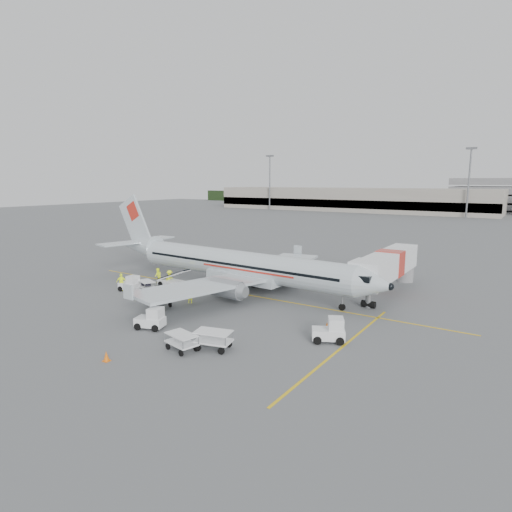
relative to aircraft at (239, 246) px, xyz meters
The scene contains 24 objects.
ground 5.19m from the aircraft, 34.14° to the right, with size 360.00×360.00×0.00m, color #56595B.
stripe_lead 5.19m from the aircraft, 34.14° to the right, with size 44.00×0.20×0.01m, color yellow.
stripe_cross 18.51m from the aircraft, 30.17° to the right, with size 0.20×20.00×0.01m, color yellow.
terminal_west 134.67m from the aircraft, 106.64° to the left, with size 110.00×22.00×9.00m, color gray, non-canonical shape.
treeline 174.05m from the aircraft, 89.53° to the left, with size 300.00×3.00×6.00m, color black, non-canonical shape.
mast_west 135.78m from the aircraft, 120.37° to the left, with size 3.20×1.20×22.00m, color slate, non-canonical shape.
mast_center 117.37m from the aircraft, 86.86° to the left, with size 3.20×1.20×22.00m, color slate, non-canonical shape.
aircraft is the anchor object (origin of this frame).
jet_bridge 16.00m from the aircraft, 29.79° to the left, with size 3.24×17.28×4.54m, color white, non-canonical shape.
belt_loader 8.11m from the aircraft, 156.13° to the right, with size 5.30×1.99×2.87m, color white, non-canonical shape.
tug_fore 16.95m from the aircraft, 31.01° to the right, with size 2.37×1.36×1.83m, color white, non-canonical shape.
tug_mid 14.37m from the aircraft, 85.76° to the right, with size 2.26×1.29×1.74m, color white, non-canonical shape.
tug_aft 12.57m from the aircraft, 146.29° to the right, with size 2.19×1.25×1.69m, color white, non-canonical shape.
cart_loaded_a 10.34m from the aircraft, 108.10° to the right, with size 2.57×1.52×1.34m, color white, non-canonical shape.
cart_loaded_b 10.94m from the aircraft, 145.45° to the right, with size 2.19×1.30×1.14m, color white, non-canonical shape.
cart_empty_a 17.46m from the aircraft, 68.17° to the right, with size 2.34×1.39×1.22m, color white, non-canonical shape.
cart_empty_b 16.93m from the aircraft, 60.81° to the right, with size 2.56×1.51×1.33m, color white, non-canonical shape.
cone_nose 15.07m from the aircraft, 25.35° to the right, with size 0.40×0.40×0.65m, color orange.
cone_port 17.11m from the aircraft, 67.99° to the left, with size 0.43×0.43×0.69m, color orange.
cone_stbd 20.58m from the aircraft, 80.22° to the right, with size 0.44×0.44×0.71m, color orange.
crew_a 7.80m from the aircraft, 100.78° to the right, with size 0.59×0.38×1.61m, color #ECFF1E.
crew_b 10.92m from the aircraft, 165.94° to the right, with size 0.87×0.68×1.79m, color #ECFF1E.
crew_c 9.13m from the aircraft, 160.67° to the right, with size 1.18×0.68×1.83m, color #ECFF1E.
crew_d 13.35m from the aircraft, 146.57° to the right, with size 1.11×0.46×1.89m, color #ECFF1E.
Camera 1 is at (24.82, -35.46, 11.67)m, focal length 30.00 mm.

